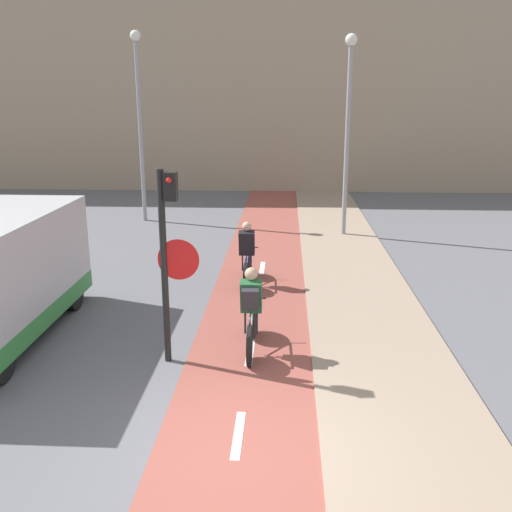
% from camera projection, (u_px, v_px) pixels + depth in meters
% --- Properties ---
extents(ground_plane, '(120.00, 120.00, 0.00)m').
position_uv_depth(ground_plane, '(235.00, 460.00, 6.95)').
color(ground_plane, '#5B5B60').
extents(bike_lane, '(2.10, 60.00, 0.02)m').
position_uv_depth(bike_lane, '(235.00, 459.00, 6.95)').
color(bike_lane, brown).
rests_on(bike_lane, ground_plane).
extents(sidewalk_strip, '(2.40, 60.00, 0.05)m').
position_uv_depth(sidewalk_strip, '(421.00, 464.00, 6.83)').
color(sidewalk_strip, gray).
rests_on(sidewalk_strip, ground_plane).
extents(building_row_background, '(60.00, 5.20, 12.03)m').
position_uv_depth(building_row_background, '(276.00, 58.00, 27.35)').
color(building_row_background, gray).
rests_on(building_row_background, ground_plane).
extents(traffic_light_pole, '(0.67, 0.25, 3.21)m').
position_uv_depth(traffic_light_pole, '(168.00, 246.00, 9.02)').
color(traffic_light_pole, black).
rests_on(traffic_light_pole, ground_plane).
extents(street_lamp_far, '(0.36, 0.36, 6.37)m').
position_uv_depth(street_lamp_far, '(139.00, 107.00, 19.31)').
color(street_lamp_far, gray).
rests_on(street_lamp_far, ground_plane).
extents(street_lamp_sidewalk, '(0.36, 0.36, 6.04)m').
position_uv_depth(street_lamp_sidewalk, '(348.00, 114.00, 17.16)').
color(street_lamp_sidewalk, gray).
rests_on(street_lamp_sidewalk, ground_plane).
extents(cyclist_near, '(0.46, 1.79, 1.52)m').
position_uv_depth(cyclist_near, '(251.00, 313.00, 9.69)').
color(cyclist_near, black).
rests_on(cyclist_near, ground_plane).
extents(cyclist_far, '(0.46, 1.75, 1.51)m').
position_uv_depth(cyclist_far, '(247.00, 257.00, 13.25)').
color(cyclist_far, black).
rests_on(cyclist_far, ground_plane).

